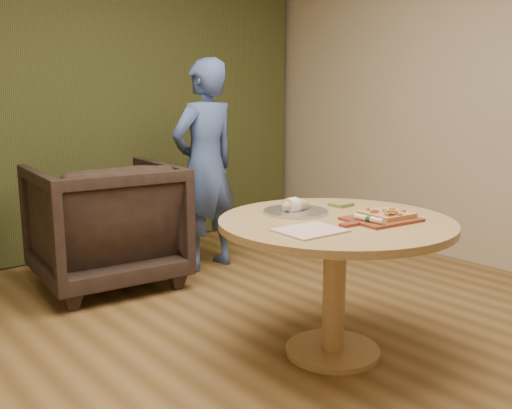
{
  "coord_description": "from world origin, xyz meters",
  "views": [
    {
      "loc": [
        -1.83,
        -1.87,
        1.39
      ],
      "look_at": [
        -0.1,
        0.25,
        0.86
      ],
      "focal_mm": 40.0,
      "sensor_mm": 36.0,
      "label": 1
    }
  ],
  "objects": [
    {
      "name": "room_shell",
      "position": [
        0.0,
        0.0,
        1.4
      ],
      "size": [
        5.04,
        6.04,
        2.84
      ],
      "color": "olive",
      "rests_on": "ground"
    },
    {
      "name": "curtain",
      "position": [
        0.0,
        2.9,
        1.4
      ],
      "size": [
        4.8,
        0.14,
        2.78
      ],
      "primitive_type": "cube",
      "color": "#343B1A",
      "rests_on": "ground"
    },
    {
      "name": "pedestal_table",
      "position": [
        0.33,
        0.12,
        0.61
      ],
      "size": [
        1.23,
        1.23,
        0.75
      ],
      "rotation": [
        0.0,
        0.0,
        0.17
      ],
      "color": "tan",
      "rests_on": "ground"
    },
    {
      "name": "pizza_paddle",
      "position": [
        0.47,
        -0.05,
        0.76
      ],
      "size": [
        0.46,
        0.32,
        0.01
      ],
      "rotation": [
        0.0,
        0.0,
        -0.11
      ],
      "color": "brown",
      "rests_on": "pedestal_table"
    },
    {
      "name": "flatbread_pizza",
      "position": [
        0.54,
        -0.05,
        0.78
      ],
      "size": [
        0.24,
        0.24,
        0.04
      ],
      "rotation": [
        0.0,
        0.0,
        -0.11
      ],
      "color": "#D9A455",
      "rests_on": "pizza_paddle"
    },
    {
      "name": "cutlery_roll",
      "position": [
        0.36,
        -0.07,
        0.78
      ],
      "size": [
        0.04,
        0.2,
        0.03
      ],
      "rotation": [
        0.0,
        0.0,
        0.04
      ],
      "color": "beige",
      "rests_on": "pizza_paddle"
    },
    {
      "name": "newspaper",
      "position": [
        0.03,
        0.01,
        0.76
      ],
      "size": [
        0.31,
        0.26,
        0.01
      ],
      "primitive_type": "cube",
      "rotation": [
        0.0,
        0.0,
        -0.05
      ],
      "color": "white",
      "rests_on": "pedestal_table"
    },
    {
      "name": "serving_tray",
      "position": [
        0.28,
        0.37,
        0.76
      ],
      "size": [
        0.36,
        0.36,
        0.02
      ],
      "color": "silver",
      "rests_on": "pedestal_table"
    },
    {
      "name": "bread_roll",
      "position": [
        0.27,
        0.37,
        0.79
      ],
      "size": [
        0.19,
        0.09,
        0.09
      ],
      "color": "tan",
      "rests_on": "serving_tray"
    },
    {
      "name": "green_packet",
      "position": [
        0.61,
        0.34,
        0.76
      ],
      "size": [
        0.12,
        0.1,
        0.02
      ],
      "primitive_type": "cube",
      "rotation": [
        0.0,
        0.0,
        0.03
      ],
      "color": "#535F2B",
      "rests_on": "pedestal_table"
    },
    {
      "name": "armchair",
      "position": [
        -0.11,
        1.99,
        0.5
      ],
      "size": [
        1.06,
        1.01,
        1.01
      ],
      "primitive_type": "imported",
      "rotation": [
        0.0,
        0.0,
        3.04
      ],
      "color": "black",
      "rests_on": "ground"
    },
    {
      "name": "person_standing",
      "position": [
        0.69,
        1.86,
        0.83
      ],
      "size": [
        0.65,
        0.46,
        1.67
      ],
      "primitive_type": "imported",
      "rotation": [
        0.0,
        0.0,
        3.24
      ],
      "color": "#405A9C",
      "rests_on": "ground"
    }
  ]
}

